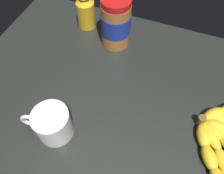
% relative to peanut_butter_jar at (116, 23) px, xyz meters
% --- Properties ---
extents(ground_plane, '(0.93, 0.76, 0.03)m').
position_rel_peanut_butter_jar_xyz_m(ground_plane, '(0.09, -0.23, -0.10)').
color(ground_plane, black).
extents(peanut_butter_jar, '(0.09, 0.09, 0.16)m').
position_rel_peanut_butter_jar_xyz_m(peanut_butter_jar, '(0.00, 0.00, 0.00)').
color(peanut_butter_jar, '#9E602D').
rests_on(peanut_butter_jar, ground_plane).
extents(honey_bottle, '(0.06, 0.06, 0.14)m').
position_rel_peanut_butter_jar_xyz_m(honey_bottle, '(-0.12, 0.04, -0.02)').
color(honey_bottle, gold).
rests_on(honey_bottle, ground_plane).
extents(coffee_mug, '(0.12, 0.09, 0.08)m').
position_rel_peanut_butter_jar_xyz_m(coffee_mug, '(-0.03, -0.35, -0.04)').
color(coffee_mug, silver).
rests_on(coffee_mug, ground_plane).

